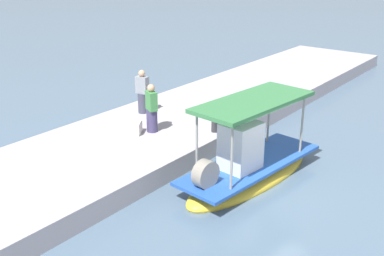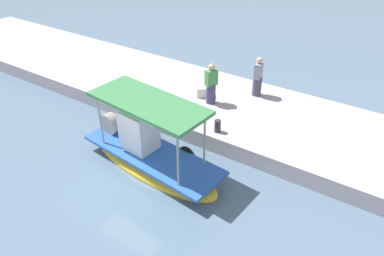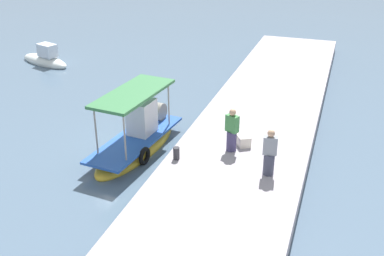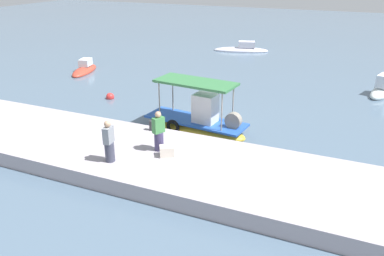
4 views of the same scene
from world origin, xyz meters
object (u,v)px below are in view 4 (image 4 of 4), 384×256
object	(u,v)px
fisherman_by_crate	(159,133)
moored_boat_far	(85,70)
moored_boat_mid	(384,90)
cargo_crate	(167,151)
mooring_bollard	(152,125)
marker_buoy	(110,97)
fisherman_near_bollard	(109,143)
main_fishing_boat	(197,122)
moored_boat_near	(242,50)

from	to	relation	value
fisherman_by_crate	moored_boat_far	world-z (taller)	fisherman_by_crate
fisherman_by_crate	moored_boat_mid	size ratio (longest dim) A/B	0.41
cargo_crate	mooring_bollard	bearing A→B (deg)	131.78
marker_buoy	moored_boat_mid	distance (m)	17.86
fisherman_near_bollard	moored_boat_far	bearing A→B (deg)	131.38
cargo_crate	marker_buoy	world-z (taller)	cargo_crate
mooring_bollard	marker_buoy	size ratio (longest dim) A/B	0.91
fisherman_near_bollard	main_fishing_boat	bearing A→B (deg)	76.68
moored_boat_mid	moored_boat_far	xyz separation A→B (m)	(-21.63, -3.32, -0.11)
mooring_bollard	moored_boat_near	bearing A→B (deg)	96.20
moored_boat_near	moored_boat_mid	world-z (taller)	moored_boat_mid
moored_boat_near	fisherman_near_bollard	bearing A→B (deg)	-84.54
marker_buoy	moored_boat_near	distance (m)	17.78
fisherman_by_crate	moored_boat_mid	bearing A→B (deg)	58.87
moored_boat_near	moored_boat_mid	xyz separation A→B (m)	(12.61, -9.36, 0.12)
mooring_bollard	moored_boat_near	size ratio (longest dim) A/B	0.09
marker_buoy	fisherman_near_bollard	bearing A→B (deg)	-55.03
cargo_crate	moored_boat_far	bearing A→B (deg)	138.71
main_fishing_boat	moored_boat_near	bearing A→B (deg)	100.75
fisherman_near_bollard	mooring_bollard	xyz separation A→B (m)	(-0.03, 3.43, -0.54)
main_fishing_boat	cargo_crate	distance (m)	4.41
fisherman_near_bollard	marker_buoy	distance (m)	10.13
moored_boat_near	moored_boat_mid	distance (m)	15.71
mooring_bollard	marker_buoy	xyz separation A→B (m)	(-5.72, 4.79, -0.79)
fisherman_by_crate	moored_boat_far	bearing A→B (deg)	138.39
fisherman_near_bollard	cargo_crate	size ratio (longest dim) A/B	2.99
marker_buoy	moored_boat_far	size ratio (longest dim) A/B	0.13
marker_buoy	mooring_bollard	bearing A→B (deg)	-39.96
cargo_crate	moored_boat_far	xyz separation A→B (m)	(-13.33, 11.70, -0.71)
moored_boat_near	moored_boat_far	world-z (taller)	same
moored_boat_near	moored_boat_mid	size ratio (longest dim) A/B	1.30
main_fishing_boat	moored_boat_far	bearing A→B (deg)	150.21
fisherman_near_bollard	moored_boat_mid	xyz separation A→B (m)	(10.16, 16.34, -1.17)
mooring_bollard	moored_boat_mid	xyz separation A→B (m)	(10.19, 12.91, -0.63)
main_fishing_boat	mooring_bollard	bearing A→B (deg)	-121.52
fisherman_near_bollard	moored_boat_near	distance (m)	25.85
mooring_bollard	moored_boat_mid	size ratio (longest dim) A/B	0.11
fisherman_by_crate	cargo_crate	xyz separation A→B (m)	(0.55, -0.35, -0.57)
fisherman_near_bollard	moored_boat_mid	size ratio (longest dim) A/B	0.41
moored_boat_near	moored_boat_far	xyz separation A→B (m)	(-9.02, -12.67, 0.01)
marker_buoy	moored_boat_far	bearing A→B (deg)	140.01
fisherman_by_crate	cargo_crate	distance (m)	0.87
fisherman_by_crate	mooring_bollard	distance (m)	2.27
moored_boat_mid	moored_boat_near	bearing A→B (deg)	143.43
cargo_crate	moored_boat_mid	world-z (taller)	moored_boat_mid
fisherman_by_crate	main_fishing_boat	bearing A→B (deg)	89.36
moored_boat_mid	moored_boat_far	size ratio (longest dim) A/B	1.06
moored_boat_near	moored_boat_far	distance (m)	15.56
main_fishing_boat	marker_buoy	world-z (taller)	main_fishing_boat
main_fishing_boat	mooring_bollard	world-z (taller)	main_fishing_boat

